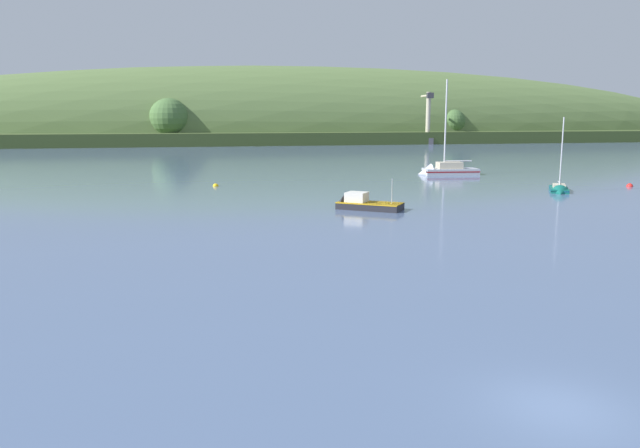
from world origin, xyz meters
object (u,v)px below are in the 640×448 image
object	(u,v)px
sailboat_near_mooring	(444,173)
sailboat_midwater_white	(559,191)
dockside_crane	(428,120)
mooring_buoy_midchannel	(630,186)
fishing_boat_moored	(362,206)
mooring_buoy_foreground	(216,186)

from	to	relation	value
sailboat_near_mooring	sailboat_midwater_white	bearing A→B (deg)	106.58
dockside_crane	sailboat_near_mooring	distance (m)	105.23
sailboat_near_mooring	mooring_buoy_midchannel	size ratio (longest dim) A/B	17.79
sailboat_midwater_white	mooring_buoy_midchannel	xyz separation A→B (m)	(11.71, 3.77, -0.12)
fishing_boat_moored	mooring_buoy_foreground	bearing A→B (deg)	-24.85
fishing_boat_moored	dockside_crane	bearing A→B (deg)	-78.41
dockside_crane	mooring_buoy_foreground	size ratio (longest dim) A/B	20.37
sailboat_near_mooring	fishing_boat_moored	world-z (taller)	sailboat_near_mooring
dockside_crane	mooring_buoy_midchannel	bearing A→B (deg)	177.19
dockside_crane	mooring_buoy_foreground	world-z (taller)	dockside_crane
fishing_boat_moored	mooring_buoy_midchannel	bearing A→B (deg)	-127.47
dockside_crane	mooring_buoy_midchannel	size ratio (longest dim) A/B	18.67
mooring_buoy_midchannel	mooring_buoy_foreground	bearing A→B (deg)	170.11
sailboat_midwater_white	fishing_boat_moored	xyz separation A→B (m)	(-25.45, -9.16, 0.20)
fishing_boat_moored	mooring_buoy_foreground	xyz separation A→B (m)	(-13.49, 21.76, -0.32)
sailboat_midwater_white	fishing_boat_moored	size ratio (longest dim) A/B	1.41
mooring_buoy_midchannel	dockside_crane	bearing A→B (deg)	82.60
dockside_crane	sailboat_midwater_white	size ratio (longest dim) A/B	1.71
sailboat_near_mooring	fishing_boat_moored	bearing A→B (deg)	61.25
sailboat_near_mooring	sailboat_midwater_white	xyz separation A→B (m)	(5.31, -22.80, -0.20)
dockside_crane	sailboat_near_mooring	xyz separation A→B (m)	(-32.47, -99.84, -7.17)
mooring_buoy_foreground	dockside_crane	bearing A→B (deg)	59.01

